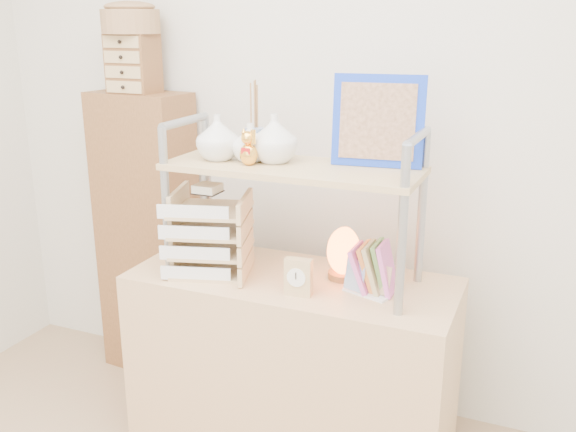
# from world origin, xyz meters

# --- Properties ---
(room_shell) EXTENTS (3.42, 3.41, 2.61)m
(room_shell) POSITION_xyz_m (0.00, 0.39, 1.69)
(room_shell) COLOR silver
(room_shell) RESTS_ON ground
(desk) EXTENTS (1.20, 0.50, 0.75)m
(desk) POSITION_xyz_m (0.00, 1.20, 0.38)
(desk) COLOR tan
(desk) RESTS_ON ground
(cabinet) EXTENTS (0.47, 0.28, 1.35)m
(cabinet) POSITION_xyz_m (-0.89, 1.57, 0.68)
(cabinet) COLOR brown
(cabinet) RESTS_ON ground
(hutch) EXTENTS (0.90, 0.34, 0.73)m
(hutch) POSITION_xyz_m (-0.04, 1.21, 1.19)
(hutch) COLOR #959AA3
(hutch) RESTS_ON desk
(letter_tray) EXTENTS (0.34, 0.33, 0.34)m
(letter_tray) POSITION_xyz_m (-0.30, 1.14, 0.89)
(letter_tray) COLOR tan
(letter_tray) RESTS_ON desk
(salt_lamp) EXTENTS (0.13, 0.12, 0.20)m
(salt_lamp) POSITION_xyz_m (0.17, 1.27, 0.85)
(salt_lamp) COLOR brown
(salt_lamp) RESTS_ON desk
(desk_clock) EXTENTS (0.10, 0.05, 0.13)m
(desk_clock) POSITION_xyz_m (0.08, 1.06, 0.82)
(desk_clock) COLOR tan
(desk_clock) RESTS_ON desk
(postcard_stand) EXTENTS (0.17, 0.10, 0.12)m
(postcard_stand) POSITION_xyz_m (0.29, 1.16, 0.78)
(postcard_stand) COLOR white
(postcard_stand) RESTS_ON desk
(drawer_chest) EXTENTS (0.20, 0.16, 0.25)m
(drawer_chest) POSITION_xyz_m (-0.89, 1.55, 1.48)
(drawer_chest) COLOR brown
(drawer_chest) RESTS_ON cabinet
(woven_basket) EXTENTS (0.25, 0.25, 0.10)m
(woven_basket) POSITION_xyz_m (-0.89, 1.55, 1.65)
(woven_basket) COLOR olive
(woven_basket) RESTS_ON drawer_chest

